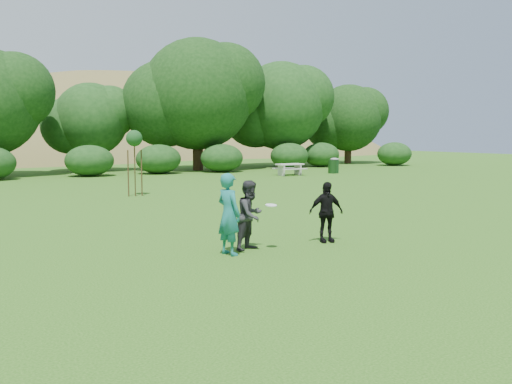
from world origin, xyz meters
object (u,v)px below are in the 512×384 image
trash_can_lidded (334,165)px  player_teal (229,214)px  sapling (134,140)px  player_grey (250,215)px  player_black (326,212)px  picnic_table (290,167)px  trash_can_near (333,167)px

trash_can_lidded → player_teal: bearing=-133.7°
player_teal → sapling: sapling is taller
sapling → player_teal: bearing=-99.9°
player_grey → trash_can_lidded: player_grey is taller
player_black → trash_can_lidded: player_black is taller
sapling → trash_can_lidded: size_ratio=2.71×
player_teal → picnic_table: 24.51m
player_black → sapling: sapling is taller
picnic_table → trash_can_lidded: trash_can_lidded is taller
sapling → trash_can_lidded: bearing=22.8°
player_teal → sapling: (2.22, 12.68, 1.50)m
player_black → trash_can_near: bearing=65.4°
player_teal → picnic_table: (14.93, 19.44, -0.40)m
player_black → picnic_table: player_black is taller
trash_can_near → sapling: size_ratio=0.32×
sapling → player_grey: bearing=-97.0°
picnic_table → trash_can_near: bearing=1.7°
player_grey → picnic_table: (14.23, 19.21, -0.29)m
trash_can_near → sapling: sapling is taller
trash_can_near → player_grey: bearing=-132.7°
player_teal → sapling: size_ratio=0.64×
trash_can_near → picnic_table: 3.61m
sapling → picnic_table: bearing=28.0°
trash_can_lidded → sapling: bearing=-157.2°
trash_can_lidded → player_grey: bearing=-133.0°
player_grey → player_black: player_grey is taller
sapling → trash_can_near: bearing=22.8°
player_grey → trash_can_lidded: 26.50m
trash_can_near → trash_can_lidded: bearing=17.9°
trash_can_near → picnic_table: size_ratio=0.50×
player_teal → player_black: 2.78m
trash_can_lidded → player_black: bearing=-129.3°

